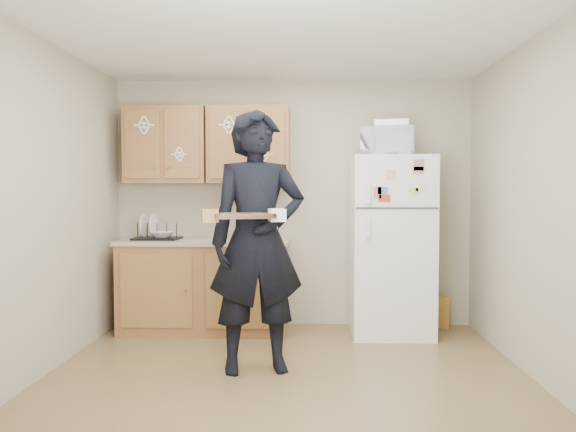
{
  "coord_description": "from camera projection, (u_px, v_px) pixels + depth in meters",
  "views": [
    {
      "loc": [
        0.16,
        -3.94,
        1.37
      ],
      "look_at": [
        -0.0,
        0.45,
        1.18
      ],
      "focal_mm": 35.0,
      "sensor_mm": 36.0,
      "label": 1
    }
  ],
  "objects": [
    {
      "name": "bowl",
      "position": [
        162.0,
        234.0,
        5.46
      ],
      "size": [
        0.25,
        0.25,
        0.06
      ],
      "primitive_type": "imported",
      "rotation": [
        0.0,
        0.0,
        0.09
      ],
      "color": "silver",
      "rests_on": "dish_rack"
    },
    {
      "name": "pizza_front_right",
      "position": [
        259.0,
        215.0,
        3.9
      ],
      "size": [
        0.14,
        0.14,
        0.02
      ],
      "primitive_type": "cylinder",
      "color": "orange",
      "rests_on": "baking_tray"
    },
    {
      "name": "wall_left",
      "position": [
        35.0,
        208.0,
        4.01
      ],
      "size": [
        0.04,
        3.6,
        2.5
      ],
      "primitive_type": "cube",
      "color": "#B1A98F",
      "rests_on": "floor"
    },
    {
      "name": "refrigerator",
      "position": [
        391.0,
        246.0,
        5.36
      ],
      "size": [
        0.75,
        0.7,
        1.7
      ],
      "primitive_type": "cube",
      "color": "white",
      "rests_on": "floor"
    },
    {
      "name": "ceiling",
      "position": [
        286.0,
        28.0,
        3.89
      ],
      "size": [
        3.6,
        3.6,
        0.0
      ],
      "primitive_type": "plane",
      "color": "white",
      "rests_on": "wall_back"
    },
    {
      "name": "pizza_back_left",
      "position": [
        229.0,
        214.0,
        4.0
      ],
      "size": [
        0.14,
        0.14,
        0.02
      ],
      "primitive_type": "cylinder",
      "color": "orange",
      "rests_on": "baking_tray"
    },
    {
      "name": "upper_cab_right",
      "position": [
        249.0,
        145.0,
        5.55
      ],
      "size": [
        0.8,
        0.33,
        0.75
      ],
      "primitive_type": "cube",
      "color": "brown",
      "rests_on": "wall_back"
    },
    {
      "name": "base_cabinet",
      "position": [
        205.0,
        287.0,
        5.49
      ],
      "size": [
        1.6,
        0.6,
        0.86
      ],
      "primitive_type": "cube",
      "color": "brown",
      "rests_on": "floor"
    },
    {
      "name": "wall_front",
      "position": [
        267.0,
        223.0,
        2.15
      ],
      "size": [
        3.6,
        0.04,
        2.5
      ],
      "primitive_type": "cube",
      "color": "#B1A98F",
      "rests_on": "floor"
    },
    {
      "name": "wall_back",
      "position": [
        293.0,
        203.0,
        5.74
      ],
      "size": [
        3.6,
        0.04,
        2.5
      ],
      "primitive_type": "cube",
      "color": "#B1A98F",
      "rests_on": "floor"
    },
    {
      "name": "foil_pan",
      "position": [
        392.0,
        124.0,
        5.29
      ],
      "size": [
        0.35,
        0.28,
        0.07
      ],
      "primitive_type": "cube",
      "rotation": [
        0.0,
        0.0,
        -0.2
      ],
      "color": "#B5B5BD",
      "rests_on": "microwave"
    },
    {
      "name": "soap_bottle",
      "position": [
        274.0,
        230.0,
        5.33
      ],
      "size": [
        0.1,
        0.11,
        0.2
      ],
      "primitive_type": "imported",
      "rotation": [
        0.0,
        0.0,
        -0.19
      ],
      "color": "white",
      "rests_on": "countertop"
    },
    {
      "name": "baking_tray",
      "position": [
        244.0,
        217.0,
        3.95
      ],
      "size": [
        0.47,
        0.39,
        0.04
      ],
      "primitive_type": "cube",
      "rotation": [
        0.0,
        0.0,
        0.24
      ],
      "color": "black",
      "rests_on": "person"
    },
    {
      "name": "upper_cab_left",
      "position": [
        167.0,
        145.0,
        5.58
      ],
      "size": [
        0.8,
        0.33,
        0.75
      ],
      "primitive_type": "cube",
      "color": "brown",
      "rests_on": "wall_back"
    },
    {
      "name": "wall_right",
      "position": [
        545.0,
        209.0,
        3.88
      ],
      "size": [
        0.04,
        3.6,
        2.5
      ],
      "primitive_type": "cube",
      "color": "#B1A98F",
      "rests_on": "floor"
    },
    {
      "name": "microwave",
      "position": [
        387.0,
        142.0,
        5.27
      ],
      "size": [
        0.54,
        0.4,
        0.27
      ],
      "primitive_type": "imported",
      "rotation": [
        0.0,
        0.0,
        -0.16
      ],
      "color": "white",
      "rests_on": "refrigerator"
    },
    {
      "name": "person",
      "position": [
        258.0,
        241.0,
        4.25
      ],
      "size": [
        0.81,
        0.63,
        1.98
      ],
      "primitive_type": "imported",
      "rotation": [
        0.0,
        0.0,
        0.24
      ],
      "color": "black",
      "rests_on": "floor"
    },
    {
      "name": "pizza_front_left",
      "position": [
        231.0,
        215.0,
        3.86
      ],
      "size": [
        0.14,
        0.14,
        0.02
      ],
      "primitive_type": "cylinder",
      "color": "orange",
      "rests_on": "baking_tray"
    },
    {
      "name": "cereal_box",
      "position": [
        438.0,
        312.0,
        5.61
      ],
      "size": [
        0.2,
        0.07,
        0.32
      ],
      "primitive_type": "cube",
      "color": "gold",
      "rests_on": "floor"
    },
    {
      "name": "dish_rack",
      "position": [
        157.0,
        231.0,
        5.46
      ],
      "size": [
        0.44,
        0.34,
        0.17
      ],
      "primitive_type": "cube",
      "rotation": [
        0.0,
        0.0,
        -0.04
      ],
      "color": "black",
      "rests_on": "countertop"
    },
    {
      "name": "countertop",
      "position": [
        205.0,
        241.0,
        5.47
      ],
      "size": [
        1.64,
        0.64,
        0.04
      ],
      "primitive_type": "cube",
      "color": "#B6AE8C",
      "rests_on": "base_cabinet"
    },
    {
      "name": "floor",
      "position": [
        286.0,
        383.0,
        4.0
      ],
      "size": [
        3.6,
        3.6,
        0.0
      ],
      "primitive_type": "plane",
      "color": "brown",
      "rests_on": "ground"
    }
  ]
}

